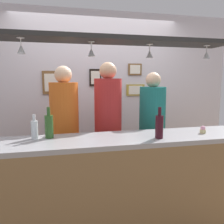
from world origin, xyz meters
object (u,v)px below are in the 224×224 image
object	(u,v)px
picture_frame_lower_pair	(135,90)
bottle_champagne_green	(49,126)
person_right_teal_shirt	(152,123)
picture_frame_upper_small	(135,69)
picture_frame_caricature	(51,83)
cupcake	(203,130)
picture_frame_crest	(95,78)
person_left_orange_shirt	(65,123)
bottle_soda_clear	(35,129)
person_middle_red_shirt	(108,119)
bottle_wine_dark_red	(159,126)

from	to	relation	value
picture_frame_lower_pair	bottle_champagne_green	bearing A→B (deg)	-135.46
bottle_champagne_green	person_right_teal_shirt	bearing A→B (deg)	22.89
picture_frame_upper_small	picture_frame_caricature	bearing A→B (deg)	180.00
person_right_teal_shirt	bottle_champagne_green	bearing A→B (deg)	-157.11
cupcake	picture_frame_upper_small	xyz separation A→B (m)	(-0.27, 1.44, 0.68)
cupcake	picture_frame_crest	distance (m)	1.78
cupcake	picture_frame_crest	world-z (taller)	picture_frame_crest
person_left_orange_shirt	cupcake	world-z (taller)	person_left_orange_shirt
cupcake	bottle_soda_clear	bearing A→B (deg)	174.55
bottle_soda_clear	picture_frame_lower_pair	distance (m)	1.94
picture_frame_upper_small	cupcake	bearing A→B (deg)	-79.27
bottle_soda_clear	bottle_champagne_green	distance (m)	0.14
bottle_soda_clear	picture_frame_upper_small	size ratio (longest dim) A/B	1.05
cupcake	picture_frame_lower_pair	xyz separation A→B (m)	(-0.26, 1.44, 0.36)
person_middle_red_shirt	cupcake	bearing A→B (deg)	-38.92
picture_frame_lower_pair	picture_frame_upper_small	xyz separation A→B (m)	(-0.01, 0.00, 0.33)
person_middle_red_shirt	cupcake	distance (m)	1.12
person_middle_red_shirt	bottle_champagne_green	bearing A→B (deg)	-141.72
picture_frame_crest	cupcake	bearing A→B (deg)	-57.73
person_right_teal_shirt	picture_frame_lower_pair	size ratio (longest dim) A/B	5.54
person_left_orange_shirt	bottle_wine_dark_red	size ratio (longest dim) A/B	5.77
person_right_teal_shirt	picture_frame_caricature	size ratio (longest dim) A/B	4.89
picture_frame_lower_pair	picture_frame_upper_small	world-z (taller)	picture_frame_upper_small
person_middle_red_shirt	bottle_champagne_green	world-z (taller)	person_middle_red_shirt
bottle_soda_clear	picture_frame_caricature	world-z (taller)	picture_frame_caricature
bottle_wine_dark_red	picture_frame_lower_pair	size ratio (longest dim) A/B	1.00
bottle_wine_dark_red	picture_frame_crest	world-z (taller)	picture_frame_crest
picture_frame_caricature	picture_frame_upper_small	bearing A→B (deg)	0.00
person_middle_red_shirt	picture_frame_crest	xyz separation A→B (m)	(-0.04, 0.73, 0.52)
bottle_champagne_green	picture_frame_lower_pair	xyz separation A→B (m)	(1.30, 1.28, 0.27)
picture_frame_caricature	bottle_champagne_green	bearing A→B (deg)	-89.86
bottle_champagne_green	person_left_orange_shirt	bearing A→B (deg)	73.97
bottle_champagne_green	bottle_wine_dark_red	bearing A→B (deg)	-13.67
person_left_orange_shirt	picture_frame_caricature	xyz separation A→B (m)	(-0.16, 0.73, 0.48)
person_right_teal_shirt	bottle_wine_dark_red	distance (m)	0.84
person_left_orange_shirt	picture_frame_caricature	size ratio (longest dim) A/B	5.09
picture_frame_crest	picture_frame_upper_small	bearing A→B (deg)	0.00
picture_frame_lower_pair	picture_frame_upper_small	distance (m)	0.33
picture_frame_crest	picture_frame_lower_pair	world-z (taller)	picture_frame_crest
bottle_wine_dark_red	picture_frame_caricature	xyz separation A→B (m)	(-1.03, 1.53, 0.40)
person_left_orange_shirt	bottle_champagne_green	xyz separation A→B (m)	(-0.16, -0.54, 0.09)
bottle_champagne_green	picture_frame_crest	xyz separation A→B (m)	(0.65, 1.28, 0.47)
person_middle_red_shirt	person_right_teal_shirt	size ratio (longest dim) A/B	1.07
bottle_wine_dark_red	bottle_soda_clear	bearing A→B (deg)	167.74
bottle_wine_dark_red	picture_frame_upper_small	xyz separation A→B (m)	(0.26, 1.53, 0.60)
bottle_wine_dark_red	picture_frame_crest	size ratio (longest dim) A/B	1.15
cupcake	person_left_orange_shirt	bearing A→B (deg)	153.39
person_left_orange_shirt	person_right_teal_shirt	xyz separation A→B (m)	(1.13, 0.00, -0.04)
person_left_orange_shirt	picture_frame_crest	size ratio (longest dim) A/B	6.65
bottle_champagne_green	picture_frame_lower_pair	size ratio (longest dim) A/B	1.00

